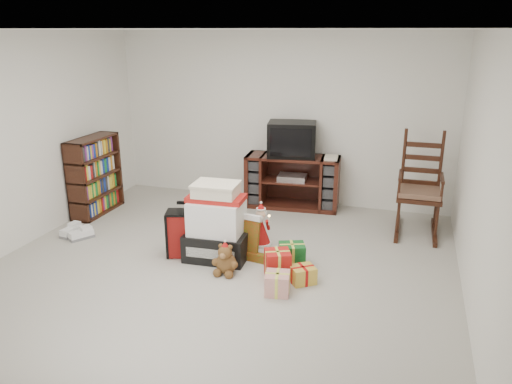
{
  "coord_description": "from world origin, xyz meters",
  "views": [
    {
      "loc": [
        1.86,
        -4.57,
        2.49
      ],
      "look_at": [
        0.23,
        0.6,
        0.73
      ],
      "focal_mm": 35.0,
      "sensor_mm": 36.0,
      "label": 1
    }
  ],
  "objects_px": {
    "bookshelf": "(95,177)",
    "crt_television": "(292,139)",
    "sneaker_pair": "(76,233)",
    "gift_pile": "(217,226)",
    "santa_figurine": "(261,229)",
    "rocking_chair": "(419,197)",
    "red_suitcase": "(186,233)",
    "tv_stand": "(292,182)",
    "gift_cluster": "(284,266)",
    "mrs_claus_figurine": "(212,225)",
    "teddy_bear": "(226,261)"
  },
  "relations": [
    {
      "from": "red_suitcase",
      "to": "gift_pile",
      "type": "bearing_deg",
      "value": -7.67
    },
    {
      "from": "bookshelf",
      "to": "teddy_bear",
      "type": "bearing_deg",
      "value": -26.84
    },
    {
      "from": "rocking_chair",
      "to": "gift_cluster",
      "type": "relative_size",
      "value": 1.62
    },
    {
      "from": "bookshelf",
      "to": "santa_figurine",
      "type": "distance_m",
      "value": 2.61
    },
    {
      "from": "mrs_claus_figurine",
      "to": "sneaker_pair",
      "type": "xyz_separation_m",
      "value": [
        -1.72,
        -0.32,
        -0.19
      ]
    },
    {
      "from": "mrs_claus_figurine",
      "to": "gift_cluster",
      "type": "relative_size",
      "value": 0.76
    },
    {
      "from": "tv_stand",
      "to": "sneaker_pair",
      "type": "relative_size",
      "value": 3.36
    },
    {
      "from": "rocking_chair",
      "to": "mrs_claus_figurine",
      "type": "relative_size",
      "value": 2.12
    },
    {
      "from": "rocking_chair",
      "to": "santa_figurine",
      "type": "xyz_separation_m",
      "value": [
        -1.79,
        -1.04,
        -0.25
      ]
    },
    {
      "from": "gift_pile",
      "to": "sneaker_pair",
      "type": "height_order",
      "value": "gift_pile"
    },
    {
      "from": "rocking_chair",
      "to": "teddy_bear",
      "type": "distance_m",
      "value": 2.71
    },
    {
      "from": "red_suitcase",
      "to": "teddy_bear",
      "type": "distance_m",
      "value": 0.66
    },
    {
      "from": "mrs_claus_figurine",
      "to": "gift_cluster",
      "type": "bearing_deg",
      "value": -28.99
    },
    {
      "from": "tv_stand",
      "to": "santa_figurine",
      "type": "xyz_separation_m",
      "value": [
        -0.03,
        -1.46,
        -0.18
      ]
    },
    {
      "from": "tv_stand",
      "to": "rocking_chair",
      "type": "distance_m",
      "value": 1.81
    },
    {
      "from": "teddy_bear",
      "to": "mrs_claus_figurine",
      "type": "height_order",
      "value": "mrs_claus_figurine"
    },
    {
      "from": "santa_figurine",
      "to": "mrs_claus_figurine",
      "type": "relative_size",
      "value": 0.85
    },
    {
      "from": "gift_pile",
      "to": "red_suitcase",
      "type": "bearing_deg",
      "value": -173.99
    },
    {
      "from": "teddy_bear",
      "to": "santa_figurine",
      "type": "bearing_deg",
      "value": 80.61
    },
    {
      "from": "sneaker_pair",
      "to": "red_suitcase",
      "type": "bearing_deg",
      "value": 13.41
    },
    {
      "from": "gift_cluster",
      "to": "crt_television",
      "type": "distance_m",
      "value": 2.41
    },
    {
      "from": "bookshelf",
      "to": "crt_television",
      "type": "xyz_separation_m",
      "value": [
        2.57,
        1.06,
        0.49
      ]
    },
    {
      "from": "crt_television",
      "to": "rocking_chair",
      "type": "bearing_deg",
      "value": -23.49
    },
    {
      "from": "tv_stand",
      "to": "gift_cluster",
      "type": "bearing_deg",
      "value": -83.19
    },
    {
      "from": "gift_cluster",
      "to": "bookshelf",
      "type": "bearing_deg",
      "value": 159.65
    },
    {
      "from": "bookshelf",
      "to": "sneaker_pair",
      "type": "distance_m",
      "value": 1.02
    },
    {
      "from": "rocking_chair",
      "to": "santa_figurine",
      "type": "bearing_deg",
      "value": -150.09
    },
    {
      "from": "teddy_bear",
      "to": "santa_figurine",
      "type": "distance_m",
      "value": 0.85
    },
    {
      "from": "sneaker_pair",
      "to": "gift_cluster",
      "type": "height_order",
      "value": "gift_cluster"
    },
    {
      "from": "rocking_chair",
      "to": "red_suitcase",
      "type": "distance_m",
      "value": 2.98
    },
    {
      "from": "red_suitcase",
      "to": "santa_figurine",
      "type": "relative_size",
      "value": 1.17
    },
    {
      "from": "sneaker_pair",
      "to": "crt_television",
      "type": "relative_size",
      "value": 0.55
    },
    {
      "from": "santa_figurine",
      "to": "gift_cluster",
      "type": "xyz_separation_m",
      "value": [
        0.47,
        -0.73,
        -0.08
      ]
    },
    {
      "from": "bookshelf",
      "to": "sneaker_pair",
      "type": "relative_size",
      "value": 2.66
    },
    {
      "from": "rocking_chair",
      "to": "sneaker_pair",
      "type": "bearing_deg",
      "value": -159.95
    },
    {
      "from": "gift_cluster",
      "to": "sneaker_pair",
      "type": "bearing_deg",
      "value": 174.67
    },
    {
      "from": "gift_pile",
      "to": "santa_figurine",
      "type": "xyz_separation_m",
      "value": [
        0.37,
        0.49,
        -0.17
      ]
    },
    {
      "from": "tv_stand",
      "to": "teddy_bear",
      "type": "height_order",
      "value": "tv_stand"
    },
    {
      "from": "santa_figurine",
      "to": "mrs_claus_figurine",
      "type": "distance_m",
      "value": 0.6
    },
    {
      "from": "sneaker_pair",
      "to": "gift_cluster",
      "type": "distance_m",
      "value": 2.78
    },
    {
      "from": "gift_pile",
      "to": "mrs_claus_figurine",
      "type": "distance_m",
      "value": 0.42
    },
    {
      "from": "teddy_bear",
      "to": "gift_cluster",
      "type": "xyz_separation_m",
      "value": [
        0.61,
        0.1,
        -0.02
      ]
    },
    {
      "from": "tv_stand",
      "to": "gift_pile",
      "type": "distance_m",
      "value": 1.99
    },
    {
      "from": "bookshelf",
      "to": "crt_television",
      "type": "height_order",
      "value": "crt_television"
    },
    {
      "from": "gift_pile",
      "to": "mrs_claus_figurine",
      "type": "relative_size",
      "value": 1.37
    },
    {
      "from": "sneaker_pair",
      "to": "bookshelf",
      "type": "bearing_deg",
      "value": 123.32
    },
    {
      "from": "bookshelf",
      "to": "mrs_claus_figurine",
      "type": "relative_size",
      "value": 1.71
    },
    {
      "from": "tv_stand",
      "to": "santa_figurine",
      "type": "relative_size",
      "value": 2.54
    },
    {
      "from": "tv_stand",
      "to": "gift_pile",
      "type": "relative_size",
      "value": 1.58
    },
    {
      "from": "tv_stand",
      "to": "teddy_bear",
      "type": "relative_size",
      "value": 4.1
    }
  ]
}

